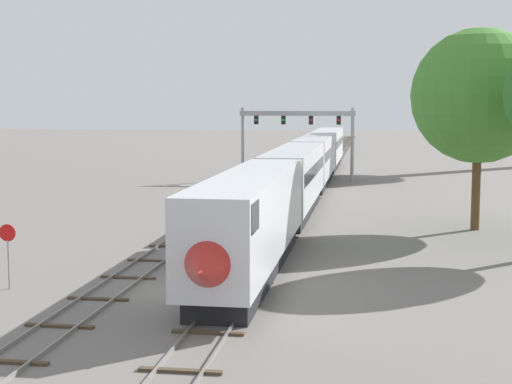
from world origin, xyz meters
TOP-DOWN VIEW (x-y plane):
  - ground_plane at (0.00, 0.00)m, footprint 400.00×400.00m
  - track_main at (2.00, 60.00)m, footprint 2.60×200.00m
  - track_near at (-3.50, 40.00)m, footprint 2.60×160.00m
  - passenger_train at (2.00, 34.91)m, footprint 3.04×82.69m
  - signal_gantry at (-0.25, 49.02)m, footprint 12.10×0.49m
  - stop_sign at (-8.00, -0.76)m, footprint 0.76×0.08m
  - trackside_tree_left at (14.20, 18.93)m, footprint 8.55×8.55m

SIDE VIEW (x-z plane):
  - ground_plane at x=0.00m, z-range 0.00..0.00m
  - track_main at x=2.00m, z-range -0.01..0.15m
  - track_near at x=-3.50m, z-range -0.01..0.15m
  - stop_sign at x=-8.00m, z-range 0.43..3.31m
  - passenger_train at x=2.00m, z-range 0.20..5.00m
  - signal_gantry at x=-0.25m, z-range 1.79..9.43m
  - trackside_tree_left at x=14.20m, z-range 2.13..14.96m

